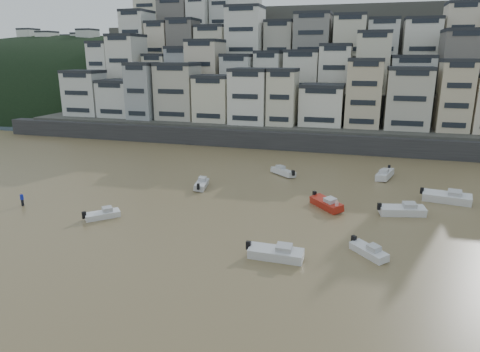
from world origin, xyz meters
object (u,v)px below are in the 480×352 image
(boat_g, at_px, (447,196))
(boat_f, at_px, (202,183))
(person_blue, at_px, (22,199))
(boat_e, at_px, (326,202))
(boat_j, at_px, (102,214))
(boat_i, at_px, (385,173))
(boat_d, at_px, (402,209))
(boat_a, at_px, (276,252))
(person_pink, at_px, (337,207))
(boat_h, at_px, (283,171))
(boat_b, at_px, (369,250))

(boat_g, height_order, boat_f, boat_g)
(boat_f, distance_m, person_blue, 23.11)
(boat_e, relative_size, boat_j, 1.28)
(boat_g, distance_m, boat_f, 32.61)
(boat_i, bearing_deg, boat_f, -48.98)
(boat_i, relative_size, boat_d, 1.02)
(boat_a, height_order, boat_d, boat_d)
(boat_a, relative_size, person_blue, 3.20)
(boat_d, bearing_deg, person_pink, 179.31)
(person_pink, bearing_deg, boat_a, -108.51)
(boat_a, height_order, person_blue, person_blue)
(boat_e, distance_m, boat_f, 18.21)
(boat_f, bearing_deg, boat_h, -55.73)
(boat_b, bearing_deg, boat_g, 109.46)
(boat_b, relative_size, person_blue, 2.55)
(boat_b, bearing_deg, boat_e, 159.39)
(boat_j, bearing_deg, person_pink, -25.77)
(boat_g, bearing_deg, boat_e, -147.35)
(boat_g, height_order, person_blue, person_blue)
(boat_d, relative_size, person_blue, 3.29)
(boat_a, bearing_deg, boat_i, 72.49)
(boat_g, height_order, boat_j, boat_g)
(boat_e, height_order, person_blue, person_blue)
(boat_e, xyz_separation_m, person_blue, (-36.68, -9.83, 0.13))
(boat_i, xyz_separation_m, boat_f, (-25.27, -12.46, -0.13))
(boat_e, bearing_deg, boat_i, 114.11)
(boat_f, height_order, person_pink, person_pink)
(boat_g, bearing_deg, boat_h, 171.80)
(boat_a, height_order, boat_h, boat_a)
(boat_e, distance_m, boat_g, 15.96)
(boat_e, relative_size, boat_i, 0.93)
(boat_a, relative_size, person_pink, 3.20)
(boat_j, bearing_deg, boat_i, -5.21)
(boat_d, bearing_deg, boat_g, 34.42)
(boat_h, xyz_separation_m, boat_g, (22.54, -7.00, 0.17))
(boat_b, relative_size, boat_a, 0.79)
(boat_g, xyz_separation_m, person_blue, (-51.31, -16.21, 0.01))
(boat_a, xyz_separation_m, boat_h, (-4.69, 28.67, -0.07))
(boat_d, xyz_separation_m, person_pink, (-7.50, -1.67, 0.09))
(boat_j, distance_m, boat_f, 15.83)
(boat_e, relative_size, boat_a, 0.98)
(boat_e, xyz_separation_m, boat_j, (-24.57, -10.77, -0.16))
(boat_a, distance_m, person_blue, 33.90)
(boat_g, height_order, person_pink, person_pink)
(boat_i, bearing_deg, boat_d, 19.87)
(boat_i, bearing_deg, person_pink, -4.18)
(boat_a, bearing_deg, boat_g, 51.77)
(boat_i, height_order, boat_g, boat_g)
(boat_e, xyz_separation_m, boat_b, (5.04, -12.13, -0.14))
(boat_b, xyz_separation_m, boat_f, (-22.90, 15.70, 0.06))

